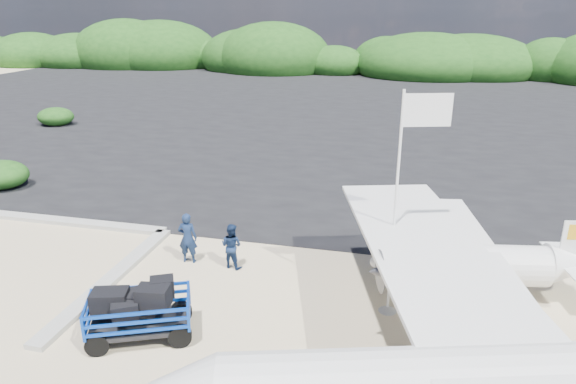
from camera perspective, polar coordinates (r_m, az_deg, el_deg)
name	(u,v)px	position (r m, az deg, el deg)	size (l,w,h in m)	color
ground	(238,329)	(13.72, -5.63, -14.91)	(160.00, 160.00, 0.00)	beige
asphalt_apron	(359,111)	(41.52, 7.86, 8.91)	(90.00, 50.00, 0.04)	#B2B2B2
vegetation_band	(380,73)	(66.17, 10.15, 12.86)	(124.00, 8.00, 4.40)	#B2B2B2
baggage_cart	(142,337)	(13.87, -15.88, -15.25)	(2.69, 1.54, 1.34)	#0B3CB0
flagpole	(387,311)	(14.61, 10.98, -12.82)	(1.20, 0.50, 6.00)	white
crew_a	(188,238)	(16.77, -11.09, -5.02)	(0.62, 0.41, 1.69)	#132447
crew_b	(231,246)	(16.28, -6.30, -5.96)	(0.72, 0.56, 1.47)	#132447
aircraft_small	(213,93)	(50.43, -8.31, 10.82)	(6.37, 6.37, 2.29)	#B2B2B2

